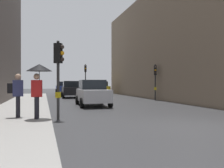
# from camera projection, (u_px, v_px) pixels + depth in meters

# --- Properties ---
(ground_plane) EXTENTS (120.00, 120.00, 0.00)m
(ground_plane) POSITION_uv_depth(u_px,v_px,m) (191.00, 126.00, 8.87)
(ground_plane) COLOR #38383A
(sidewalk_kerb) EXTENTS (2.99, 40.00, 0.16)m
(sidewalk_kerb) POSITION_uv_depth(u_px,v_px,m) (20.00, 111.00, 12.96)
(sidewalk_kerb) COLOR #A8A5A0
(sidewalk_kerb) RESTS_ON ground
(building_facade_right) EXTENTS (12.00, 32.30, 10.71)m
(building_facade_right) POSITION_uv_depth(u_px,v_px,m) (217.00, 43.00, 23.45)
(building_facade_right) COLOR gray
(building_facade_right) RESTS_ON ground
(traffic_light_near_right) EXTENTS (0.44, 0.37, 3.33)m
(traffic_light_near_right) POSITION_uv_depth(u_px,v_px,m) (59.00, 65.00, 10.40)
(traffic_light_near_right) COLOR #2D2D2D
(traffic_light_near_right) RESTS_ON ground
(traffic_light_mid_street) EXTENTS (0.33, 0.45, 3.21)m
(traffic_light_mid_street) POSITION_uv_depth(u_px,v_px,m) (155.00, 76.00, 22.03)
(traffic_light_mid_street) COLOR #2D2D2D
(traffic_light_mid_street) RESTS_ON ground
(traffic_light_far_median) EXTENTS (0.24, 0.43, 3.87)m
(traffic_light_far_median) POSITION_uv_depth(u_px,v_px,m) (85.00, 74.00, 30.65)
(traffic_light_far_median) COLOR #2D2D2D
(traffic_light_far_median) RESTS_ON ground
(car_dark_suv) EXTENTS (2.10, 4.24, 1.76)m
(car_dark_suv) POSITION_uv_depth(u_px,v_px,m) (71.00, 89.00, 26.19)
(car_dark_suv) COLOR black
(car_dark_suv) RESTS_ON ground
(car_blue_van) EXTENTS (2.26, 4.32, 1.76)m
(car_blue_van) POSITION_uv_depth(u_px,v_px,m) (64.00, 87.00, 37.11)
(car_blue_van) COLOR navy
(car_blue_van) RESTS_ON ground
(car_silver_hatchback) EXTENTS (2.10, 4.24, 1.76)m
(car_silver_hatchback) POSITION_uv_depth(u_px,v_px,m) (93.00, 93.00, 16.78)
(car_silver_hatchback) COLOR #BCBCC1
(car_silver_hatchback) RESTS_ON ground
(car_yellow_taxi) EXTENTS (2.19, 4.29, 1.76)m
(car_yellow_taxi) POSITION_uv_depth(u_px,v_px,m) (100.00, 88.00, 34.48)
(car_yellow_taxi) COLOR yellow
(car_yellow_taxi) RESTS_ON ground
(pedestrian_with_umbrella) EXTENTS (1.00, 1.00, 2.14)m
(pedestrian_with_umbrella) POSITION_uv_depth(u_px,v_px,m) (39.00, 76.00, 9.66)
(pedestrian_with_umbrella) COLOR black
(pedestrian_with_umbrella) RESTS_ON sidewalk_kerb
(pedestrian_with_grey_backpack) EXTENTS (0.61, 0.36, 1.77)m
(pedestrian_with_grey_backpack) POSITION_uv_depth(u_px,v_px,m) (17.00, 93.00, 10.03)
(pedestrian_with_grey_backpack) COLOR black
(pedestrian_with_grey_backpack) RESTS_ON sidewalk_kerb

